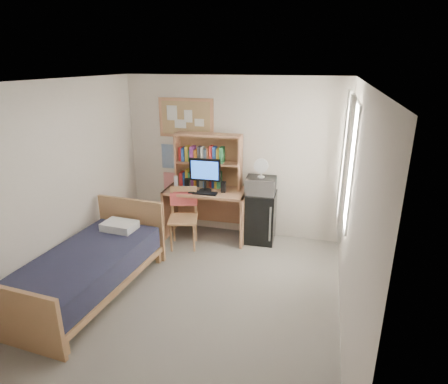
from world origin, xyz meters
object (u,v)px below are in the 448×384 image
(bulletin_board, at_px, (186,118))
(speaker_right, at_px, (223,187))
(mini_fridge, at_px, (260,217))
(microwave, at_px, (261,185))
(desk, at_px, (207,213))
(speaker_left, at_px, (187,184))
(desk_fan, at_px, (261,169))
(bed, at_px, (88,274))
(desk_chair, at_px, (183,219))
(monitor, at_px, (205,175))

(bulletin_board, bearing_deg, speaker_right, -27.39)
(mini_fridge, height_order, microwave, microwave)
(bulletin_board, relative_size, desk, 0.71)
(speaker_left, relative_size, desk_fan, 0.67)
(mini_fridge, height_order, desk_fan, desk_fan)
(speaker_left, height_order, desk_fan, desk_fan)
(desk, xyz_separation_m, mini_fridge, (0.88, 0.09, -0.00))
(bed, height_order, desk_fan, desk_fan)
(bulletin_board, bearing_deg, bed, -102.03)
(mini_fridge, height_order, bed, mini_fridge)
(desk, bearing_deg, microwave, 2.52)
(desk, height_order, speaker_right, speaker_right)
(bed, bearing_deg, speaker_left, 75.11)
(desk_fan, bearing_deg, desk_chair, -157.52)
(microwave, bearing_deg, speaker_right, -170.57)
(desk_chair, xyz_separation_m, speaker_right, (0.54, 0.40, 0.44))
(speaker_right, xyz_separation_m, desk_fan, (0.58, 0.12, 0.31))
(bed, bearing_deg, mini_fridge, 52.27)
(bed, height_order, microwave, microwave)
(desk, bearing_deg, bed, -117.29)
(speaker_left, bearing_deg, speaker_right, -0.00)
(desk_chair, bearing_deg, mini_fridge, 10.01)
(desk_fan, bearing_deg, bed, -133.80)
(mini_fridge, xyz_separation_m, monitor, (-0.88, -0.15, 0.68))
(mini_fridge, relative_size, monitor, 1.53)
(monitor, bearing_deg, mini_fridge, 7.68)
(bed, xyz_separation_m, desk_fan, (1.81, 2.04, 0.95))
(speaker_left, distance_m, desk_fan, 1.22)
(desk, bearing_deg, desk_chair, -120.43)
(bulletin_board, relative_size, monitor, 1.75)
(bed, distance_m, microwave, 2.81)
(bed, relative_size, microwave, 4.44)
(mini_fridge, bearing_deg, monitor, -172.55)
(speaker_left, bearing_deg, desk_fan, 4.78)
(desk_chair, distance_m, speaker_right, 0.80)
(desk, xyz_separation_m, speaker_right, (0.30, -0.05, 0.50))
(monitor, xyz_separation_m, speaker_right, (0.30, 0.01, -0.18))
(bulletin_board, relative_size, desk_fan, 3.45)
(mini_fridge, xyz_separation_m, bed, (-1.81, -2.06, -0.13))
(desk, distance_m, microwave, 1.03)
(desk_chair, distance_m, monitor, 0.77)
(desk, relative_size, monitor, 2.47)
(bulletin_board, height_order, monitor, bulletin_board)
(speaker_right, height_order, desk_fan, desk_fan)
(bulletin_board, distance_m, desk, 1.60)
(speaker_right, bearing_deg, speaker_left, 180.00)
(mini_fridge, distance_m, microwave, 0.55)
(desk, height_order, desk_chair, desk_chair)
(speaker_left, bearing_deg, microwave, 4.78)
(desk_chair, relative_size, speaker_right, 5.43)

